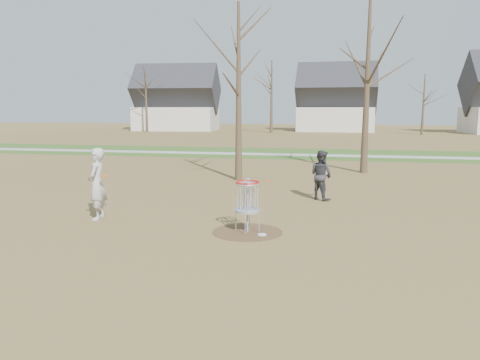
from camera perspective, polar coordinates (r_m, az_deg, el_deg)
name	(u,v)px	position (r m, az deg, el deg)	size (l,w,h in m)	color
ground	(247,232)	(11.96, 0.91, -6.37)	(160.00, 160.00, 0.00)	brown
green_band	(304,154)	(32.56, 7.81, 3.20)	(160.00, 8.00, 0.01)	#2D5119
footpath	(303,155)	(31.57, 7.68, 3.05)	(160.00, 1.50, 0.01)	#9E9E99
dirt_circle	(247,232)	(11.96, 0.91, -6.35)	(1.80, 1.80, 0.01)	#47331E
player_standing	(97,184)	(13.74, -17.05, -0.46)	(0.74, 0.48, 2.02)	#BBBBBB
player_throwing	(321,175)	(16.23, 9.85, 0.59)	(0.83, 0.64, 1.70)	#323136
disc_grounded	(262,235)	(11.67, 2.69, -6.66)	(0.22, 0.22, 0.02)	white
discs_in_play	(189,178)	(12.81, -6.21, 0.20)	(4.64, 0.97, 0.16)	#F2420C
disc_golf_basket	(247,197)	(11.75, 0.92, -2.07)	(0.64, 0.64, 1.35)	#9EA3AD
bare_trees	(334,85)	(47.18, 11.39, 11.31)	(52.62, 44.98, 9.00)	#382B1E
houses_row	(354,105)	(63.94, 13.73, 8.89)	(56.51, 10.01, 7.26)	silver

